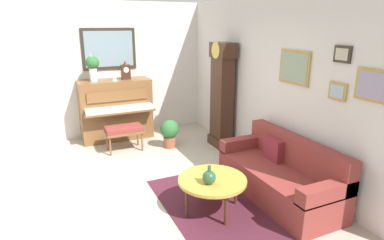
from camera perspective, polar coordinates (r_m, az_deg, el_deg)
The scene contains 14 objects.
ground_plane at distance 5.06m, azimuth -11.31°, elevation -11.98°, with size 6.40×6.00×0.10m, color #B2A899.
wall_left at distance 7.08m, azimuth -16.87°, elevation 8.36°, with size 0.13×4.90×2.80m.
wall_back at distance 5.54m, azimuth 12.84°, elevation 6.45°, with size 5.30×0.13×2.80m.
area_rug at distance 4.53m, azimuth 5.35°, elevation -14.54°, with size 2.10×1.50×0.01m, color #4C1E2D.
piano at distance 6.92m, azimuth -13.29°, elevation 1.85°, with size 0.87×1.44×1.25m.
piano_bench at distance 6.25m, azimuth -11.95°, elevation -1.80°, with size 0.42×0.70×0.48m.
grandfather_clock at distance 6.26m, azimuth 5.29°, elevation 3.85°, with size 0.52×0.34×2.03m.
couch at distance 4.74m, azimuth 15.42°, elevation -9.39°, with size 1.90×0.80×0.84m.
coffee_table at distance 4.19m, azimuth 3.62°, elevation -10.70°, with size 0.88×0.88×0.45m.
mantel_clock at distance 6.82m, azimuth -11.67°, elevation 8.50°, with size 0.13×0.18×0.38m.
flower_vase at distance 6.69m, azimuth -17.19°, elevation 9.20°, with size 0.26×0.26×0.58m.
teacup at distance 6.69m, azimuth -13.55°, elevation 6.95°, with size 0.12×0.12×0.06m.
green_jug at distance 4.02m, azimuth 3.06°, elevation -10.07°, with size 0.17×0.17×0.24m.
potted_plant at distance 6.31m, azimuth -4.01°, elevation -2.08°, with size 0.36×0.36×0.56m.
Camera 1 is at (4.36, -0.91, 2.35)m, focal length 30.13 mm.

